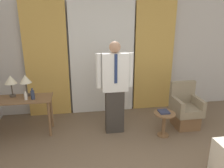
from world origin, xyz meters
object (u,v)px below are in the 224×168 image
object	(u,v)px
bottle_near_edge	(26,96)
person	(115,85)
table_lamp_right	(25,80)
side_table	(164,120)
desk	(20,104)
bottle_by_lamp	(33,95)
armchair	(185,110)
book	(164,112)
table_lamp_left	(11,81)

from	to	relation	value
bottle_near_edge	person	distance (m)	1.68
table_lamp_right	side_table	distance (m)	2.78
desk	person	size ratio (longest dim) A/B	0.68
bottle_near_edge	bottle_by_lamp	distance (m)	0.13
bottle_by_lamp	person	world-z (taller)	person
bottle_by_lamp	side_table	xyz separation A→B (m)	(2.45, -0.45, -0.50)
desk	bottle_near_edge	bearing A→B (deg)	-29.57
desk	table_lamp_right	xyz separation A→B (m)	(0.13, 0.12, 0.44)
person	side_table	world-z (taller)	person
bottle_near_edge	armchair	distance (m)	3.20
desk	bottle_near_edge	size ratio (longest dim) A/B	7.28
person	armchair	bearing A→B (deg)	-0.66
bottle_by_lamp	person	bearing A→B (deg)	-4.45
table_lamp_right	bottle_near_edge	distance (m)	0.33
table_lamp_right	side_table	xyz separation A→B (m)	(2.59, -0.66, -0.73)
bottle_near_edge	armchair	bearing A→B (deg)	-2.41
side_table	book	size ratio (longest dim) A/B	2.38
bottle_near_edge	book	distance (m)	2.62
armchair	desk	bearing A→B (deg)	176.21
bottle_by_lamp	person	size ratio (longest dim) A/B	0.12
armchair	book	distance (m)	0.69
armchair	book	size ratio (longest dim) A/B	4.54
bottle_by_lamp	table_lamp_left	bearing A→B (deg)	153.46
desk	person	world-z (taller)	person
table_lamp_left	book	distance (m)	2.97
table_lamp_left	bottle_by_lamp	world-z (taller)	table_lamp_left
desk	person	xyz separation A→B (m)	(1.82, -0.20, 0.35)
table_lamp_right	book	size ratio (longest dim) A/B	2.08
armchair	side_table	xyz separation A→B (m)	(-0.59, -0.32, -0.02)
bottle_near_edge	person	xyz separation A→B (m)	(1.67, -0.12, 0.16)
table_lamp_right	bottle_by_lamp	world-z (taller)	table_lamp_right
side_table	armchair	bearing A→B (deg)	28.19
table_lamp_left	armchair	distance (m)	3.54
bottle_by_lamp	book	xyz separation A→B (m)	(2.44, -0.43, -0.33)
person	armchair	size ratio (longest dim) A/B	1.95
desk	armchair	bearing A→B (deg)	-3.79
table_lamp_right	side_table	size ratio (longest dim) A/B	0.87
table_lamp_left	side_table	world-z (taller)	table_lamp_left
table_lamp_right	table_lamp_left	bearing A→B (deg)	180.00
desk	book	xyz separation A→B (m)	(2.72, -0.51, -0.13)
side_table	person	bearing A→B (deg)	159.78
book	bottle_by_lamp	bearing A→B (deg)	169.96
book	armchair	bearing A→B (deg)	25.97
bottle_near_edge	book	size ratio (longest dim) A/B	0.83
book	desk	bearing A→B (deg)	169.27
armchair	book	world-z (taller)	armchair
person	book	xyz separation A→B (m)	(0.90, -0.31, -0.48)
table_lamp_right	book	bearing A→B (deg)	-13.87
table_lamp_right	armchair	world-z (taller)	table_lamp_right
table_lamp_left	book	bearing A→B (deg)	-12.60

